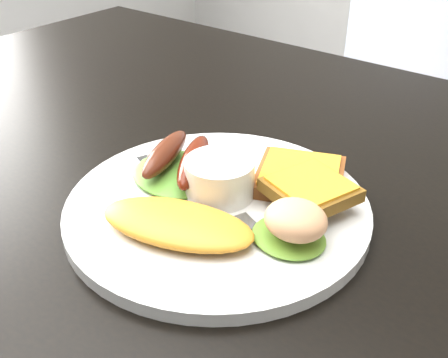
# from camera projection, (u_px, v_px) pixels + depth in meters

# --- Properties ---
(dining_table) EXTENTS (1.20, 0.80, 0.04)m
(dining_table) POSITION_uv_depth(u_px,v_px,m) (216.00, 175.00, 0.58)
(dining_table) COLOR black
(dining_table) RESTS_ON ground
(dining_chair) EXTENTS (0.48, 0.48, 0.04)m
(dining_chair) POSITION_uv_depth(u_px,v_px,m) (362.00, 124.00, 1.33)
(dining_chair) COLOR tan
(dining_chair) RESTS_ON ground
(person) EXTENTS (0.58, 0.43, 1.48)m
(person) POSITION_uv_depth(u_px,v_px,m) (354.00, 27.00, 1.06)
(person) COLOR navy
(person) RESTS_ON ground
(plate) EXTENTS (0.28, 0.28, 0.01)m
(plate) POSITION_uv_depth(u_px,v_px,m) (217.00, 207.00, 0.49)
(plate) COLOR white
(plate) RESTS_ON dining_table
(lettuce_left) EXTENTS (0.11, 0.10, 0.01)m
(lettuce_left) POSITION_uv_depth(u_px,v_px,m) (179.00, 173.00, 0.52)
(lettuce_left) COLOR olive
(lettuce_left) RESTS_ON plate
(lettuce_right) EXTENTS (0.07, 0.07, 0.01)m
(lettuce_right) POSITION_uv_depth(u_px,v_px,m) (289.00, 237.00, 0.43)
(lettuce_right) COLOR #609722
(lettuce_right) RESTS_ON plate
(omelette) EXTENTS (0.15, 0.10, 0.02)m
(omelette) POSITION_uv_depth(u_px,v_px,m) (177.00, 223.00, 0.44)
(omelette) COLOR #FAA72F
(omelette) RESTS_ON plate
(sausage_a) EXTENTS (0.05, 0.10, 0.02)m
(sausage_a) POSITION_uv_depth(u_px,v_px,m) (165.00, 153.00, 0.52)
(sausage_a) COLOR #622E18
(sausage_a) RESTS_ON lettuce_left
(sausage_b) EXTENTS (0.07, 0.10, 0.02)m
(sausage_b) POSITION_uv_depth(u_px,v_px,m) (194.00, 161.00, 0.51)
(sausage_b) COLOR #5F1B0D
(sausage_b) RESTS_ON lettuce_left
(ramekin) EXTENTS (0.07, 0.07, 0.04)m
(ramekin) POSITION_uv_depth(u_px,v_px,m) (220.00, 179.00, 0.48)
(ramekin) COLOR white
(ramekin) RESTS_ON plate
(toast_a) EXTENTS (0.11, 0.11, 0.01)m
(toast_a) POSITION_uv_depth(u_px,v_px,m) (300.00, 177.00, 0.51)
(toast_a) COLOR brown
(toast_a) RESTS_ON plate
(toast_b) EXTENTS (0.09, 0.09, 0.01)m
(toast_b) POSITION_uv_depth(u_px,v_px,m) (310.00, 190.00, 0.46)
(toast_b) COLOR #975928
(toast_b) RESTS_ON toast_a
(potato_salad) EXTENTS (0.06, 0.05, 0.03)m
(potato_salad) POSITION_uv_depth(u_px,v_px,m) (296.00, 220.00, 0.42)
(potato_salad) COLOR beige
(potato_salad) RESTS_ON lettuce_right
(fork) EXTENTS (0.14, 0.07, 0.00)m
(fork) POSITION_uv_depth(u_px,v_px,m) (171.00, 191.00, 0.50)
(fork) COLOR #ADAFB7
(fork) RESTS_ON plate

